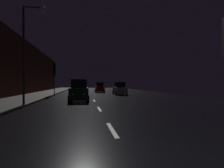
{
  "coord_description": "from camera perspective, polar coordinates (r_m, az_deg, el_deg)",
  "views": [
    {
      "loc": [
        -1.06,
        -3.62,
        1.77
      ],
      "look_at": [
        2.84,
        20.64,
        1.68
      ],
      "focal_mm": 28.27,
      "sensor_mm": 36.0,
      "label": 1
    }
  ],
  "objects": [
    {
      "name": "ground",
      "position": [
        28.2,
        -6.98,
        -3.42
      ],
      "size": [
        27.64,
        84.0,
        0.02
      ],
      "primitive_type": "cube",
      "color": "black"
    },
    {
      "name": "sidewalk_left",
      "position": [
        28.92,
        -22.27,
        -3.17
      ],
      "size": [
        4.4,
        84.0,
        0.15
      ],
      "primitive_type": "cube",
      "color": "#33302D",
      "rests_on": "ground"
    },
    {
      "name": "building_facade_left",
      "position": [
        26.38,
        -29.56,
        5.54
      ],
      "size": [
        0.8,
        63.0,
        8.48
      ],
      "primitive_type": "cube",
      "color": "#472319",
      "rests_on": "ground"
    },
    {
      "name": "lane_centerline",
      "position": [
        12.44,
        -4.2,
        -7.95
      ],
      "size": [
        0.16,
        13.69,
        0.01
      ],
      "color": "beige",
      "rests_on": "ground"
    },
    {
      "name": "traffic_light_far_left",
      "position": [
        27.24,
        -18.17,
        3.65
      ],
      "size": [
        0.34,
        0.47,
        4.72
      ],
      "rotation": [
        0.0,
        0.0,
        -1.67
      ],
      "color": "#38383A",
      "rests_on": "ground"
    },
    {
      "name": "streetlamp_overhead",
      "position": [
        15.03,
        -25.06,
        12.69
      ],
      "size": [
        1.7,
        0.44,
        7.65
      ],
      "color": "#2D2D30",
      "rests_on": "ground"
    },
    {
      "name": "car_approaching_headlights",
      "position": [
        18.41,
        -10.6,
        -2.21
      ],
      "size": [
        2.0,
        4.32,
        2.18
      ],
      "rotation": [
        0.0,
        0.0,
        -1.57
      ],
      "color": "#0F3819",
      "rests_on": "ground"
    },
    {
      "name": "car_parked_right_far",
      "position": [
        27.63,
        2.52,
        -1.61
      ],
      "size": [
        1.8,
        3.9,
        1.97
      ],
      "rotation": [
        0.0,
        0.0,
        1.57
      ],
      "color": "silver",
      "rests_on": "ground"
    },
    {
      "name": "car_distant_taillights",
      "position": [
        35.05,
        -4.02,
        -1.22
      ],
      "size": [
        1.81,
        3.92,
        1.97
      ],
      "rotation": [
        0.0,
        0.0,
        1.57
      ],
      "color": "maroon",
      "rests_on": "ground"
    }
  ]
}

